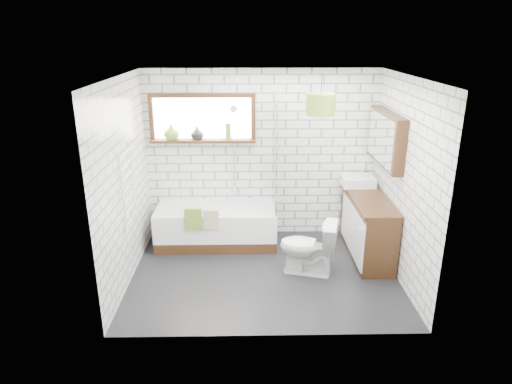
{
  "coord_description": "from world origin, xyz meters",
  "views": [
    {
      "loc": [
        -0.21,
        -5.26,
        2.98
      ],
      "look_at": [
        -0.1,
        0.25,
        1.04
      ],
      "focal_mm": 32.0,
      "sensor_mm": 36.0,
      "label": 1
    }
  ],
  "objects_px": {
    "bathtub": "(217,225)",
    "toilet": "(308,247)",
    "pendant": "(321,104)",
    "basin": "(357,181)",
    "vanity": "(367,225)"
  },
  "relations": [
    {
      "from": "vanity",
      "to": "basin",
      "type": "bearing_deg",
      "value": 96.84
    },
    {
      "from": "basin",
      "to": "toilet",
      "type": "relative_size",
      "value": 0.63
    },
    {
      "from": "toilet",
      "to": "pendant",
      "type": "relative_size",
      "value": 1.98
    },
    {
      "from": "bathtub",
      "to": "pendant",
      "type": "distance_m",
      "value": 2.32
    },
    {
      "from": "vanity",
      "to": "basin",
      "type": "distance_m",
      "value": 0.71
    },
    {
      "from": "bathtub",
      "to": "toilet",
      "type": "bearing_deg",
      "value": -36.55
    },
    {
      "from": "basin",
      "to": "toilet",
      "type": "height_order",
      "value": "basin"
    },
    {
      "from": "vanity",
      "to": "toilet",
      "type": "relative_size",
      "value": 2.02
    },
    {
      "from": "bathtub",
      "to": "basin",
      "type": "distance_m",
      "value": 2.17
    },
    {
      "from": "bathtub",
      "to": "toilet",
      "type": "height_order",
      "value": "toilet"
    },
    {
      "from": "bathtub",
      "to": "basin",
      "type": "bearing_deg",
      "value": 3.56
    },
    {
      "from": "basin",
      "to": "bathtub",
      "type": "bearing_deg",
      "value": -176.44
    },
    {
      "from": "basin",
      "to": "pendant",
      "type": "xyz_separation_m",
      "value": [
        -0.66,
        -0.44,
        1.18
      ]
    },
    {
      "from": "vanity",
      "to": "pendant",
      "type": "distance_m",
      "value": 1.82
    },
    {
      "from": "vanity",
      "to": "pendant",
      "type": "xyz_separation_m",
      "value": [
        -0.72,
        0.06,
        1.67
      ]
    }
  ]
}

